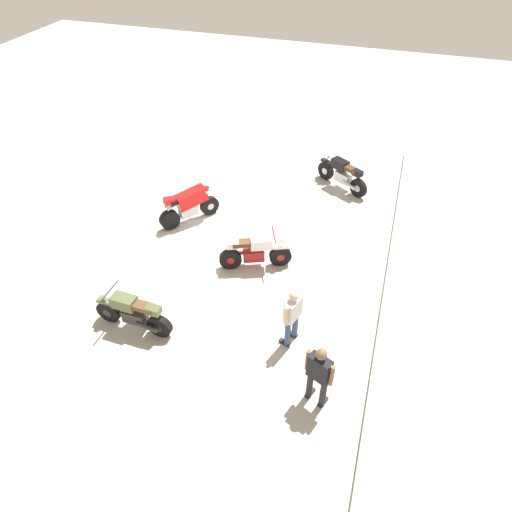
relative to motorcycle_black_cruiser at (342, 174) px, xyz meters
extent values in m
plane|color=#B7B2A8|center=(4.01, -2.56, -0.52)|extent=(40.00, 40.00, 0.00)
cube|color=#9C978F|center=(4.01, 2.04, -0.45)|extent=(14.00, 0.30, 0.15)
cylinder|color=black|center=(-0.40, -0.62, -0.20)|extent=(0.44, 0.60, 0.64)
cylinder|color=black|center=(0.38, 0.60, -0.20)|extent=(0.44, 0.60, 0.64)
cylinder|color=silver|center=(-0.40, -0.62, -0.20)|extent=(0.24, 0.26, 0.22)
cylinder|color=silver|center=(0.38, 0.60, -0.20)|extent=(0.24, 0.26, 0.22)
cube|color=silver|center=(0.02, 0.03, -0.10)|extent=(0.54, 0.62, 0.32)
cube|color=black|center=(-0.09, -0.13, 0.30)|extent=(0.57, 0.64, 0.30)
cube|color=black|center=(-0.40, -0.62, 0.15)|extent=(0.37, 0.46, 0.08)
cube|color=#4C2D19|center=(0.15, 0.25, 0.32)|extent=(0.54, 0.65, 0.12)
cube|color=black|center=(0.31, 0.50, 0.30)|extent=(0.36, 0.39, 0.18)
cylinder|color=silver|center=(0.37, 0.28, -0.15)|extent=(0.39, 0.53, 0.16)
cylinder|color=silver|center=(-0.27, -0.41, 0.55)|extent=(0.61, 0.41, 0.04)
sphere|color=silver|center=(-0.39, -0.60, 0.35)|extent=(0.16, 0.16, 0.16)
cylinder|color=black|center=(4.41, -0.92, -0.22)|extent=(0.38, 0.61, 0.60)
cylinder|color=black|center=(4.95, -2.16, -0.22)|extent=(0.38, 0.61, 0.60)
cylinder|color=maroon|center=(4.41, -0.92, -0.22)|extent=(0.25, 0.26, 0.21)
cylinder|color=maroon|center=(4.95, -2.16, -0.22)|extent=(0.25, 0.26, 0.21)
cube|color=maroon|center=(4.70, -1.58, -0.12)|extent=(0.48, 0.63, 0.32)
cube|color=white|center=(4.62, -1.40, 0.28)|extent=(0.52, 0.64, 0.30)
cube|color=white|center=(4.41, -0.92, 0.11)|extent=(0.32, 0.47, 0.08)
cube|color=#4C331E|center=(4.80, -1.81, 0.30)|extent=(0.48, 0.65, 0.12)
cube|color=white|center=(4.92, -2.09, 0.28)|extent=(0.33, 0.38, 0.18)
cylinder|color=maroon|center=(4.70, -2.02, -0.17)|extent=(0.32, 0.55, 0.16)
cylinder|color=maroon|center=(4.49, -1.10, 0.53)|extent=(0.66, 0.31, 0.04)
sphere|color=silver|center=(4.40, -0.89, 0.33)|extent=(0.16, 0.16, 0.16)
cylinder|color=black|center=(7.59, -4.25, -0.22)|extent=(0.18, 0.61, 0.60)
cylinder|color=black|center=(7.64, -2.90, -0.22)|extent=(0.18, 0.61, 0.60)
cylinder|color=#333333|center=(7.59, -4.25, -0.22)|extent=(0.19, 0.22, 0.21)
cylinder|color=#333333|center=(7.64, -2.90, -0.22)|extent=(0.19, 0.22, 0.21)
cube|color=#333333|center=(7.61, -3.52, -0.12)|extent=(0.30, 0.57, 0.32)
cube|color=#515B38|center=(7.61, -3.72, 0.28)|extent=(0.34, 0.57, 0.30)
cube|color=#515B38|center=(7.59, -4.25, 0.11)|extent=(0.18, 0.45, 0.08)
cube|color=brown|center=(7.62, -3.27, 0.30)|extent=(0.28, 0.61, 0.12)
cube|color=#515B38|center=(7.63, -2.97, 0.28)|extent=(0.23, 0.33, 0.18)
cylinder|color=#333333|center=(7.80, -3.13, -0.17)|extent=(0.13, 0.56, 0.16)
cylinder|color=#333333|center=(7.60, -4.05, 0.53)|extent=(0.70, 0.06, 0.04)
sphere|color=silver|center=(7.59, -4.27, 0.33)|extent=(0.16, 0.16, 0.16)
cylinder|color=black|center=(2.77, -3.65, -0.22)|extent=(0.57, 0.50, 0.60)
cylinder|color=black|center=(3.82, -4.50, -0.22)|extent=(0.61, 0.55, 0.60)
cylinder|color=silver|center=(2.77, -3.65, -0.22)|extent=(0.28, 0.27, 0.21)
cylinder|color=silver|center=(3.82, -4.50, -0.22)|extent=(0.28, 0.27, 0.21)
cube|color=silver|center=(3.33, -4.11, -0.12)|extent=(0.61, 0.57, 0.32)
cube|color=red|center=(3.22, -4.01, 0.28)|extent=(1.00, 0.90, 0.57)
cone|color=red|center=(2.81, -3.69, 0.43)|extent=(0.49, 0.49, 0.39)
cube|color=black|center=(3.53, -4.26, 0.35)|extent=(0.63, 0.58, 0.12)
cube|color=red|center=(3.76, -4.45, 0.43)|extent=(0.41, 0.39, 0.23)
cylinder|color=silver|center=(3.77, -4.36, 0.25)|extent=(0.36, 0.32, 0.17)
cylinder|color=silver|center=(3.67, -4.48, 0.25)|extent=(0.36, 0.32, 0.17)
cylinder|color=silver|center=(2.92, -3.77, 0.45)|extent=(0.47, 0.57, 0.04)
sphere|color=silver|center=(2.75, -3.64, 0.38)|extent=(0.16, 0.16, 0.16)
cylinder|color=#262628|center=(8.30, 1.03, -0.12)|extent=(0.17, 0.17, 0.81)
cube|color=black|center=(8.24, 1.05, -0.48)|extent=(0.28, 0.19, 0.08)
cylinder|color=#262628|center=(8.18, 0.73, -0.12)|extent=(0.17, 0.17, 0.81)
cube|color=black|center=(8.12, 0.76, -0.48)|extent=(0.28, 0.19, 0.08)
cube|color=black|center=(8.24, 0.88, 0.57)|extent=(0.38, 0.50, 0.57)
cylinder|color=brown|center=(8.34, 1.13, 0.59)|extent=(0.12, 0.12, 0.54)
cylinder|color=brown|center=(8.13, 0.63, 0.59)|extent=(0.12, 0.12, 0.54)
sphere|color=brown|center=(8.24, 0.88, 1.00)|extent=(0.22, 0.22, 0.22)
cylinder|color=#384772|center=(6.74, 0.07, -0.13)|extent=(0.17, 0.17, 0.78)
cube|color=black|center=(6.72, 0.02, -0.48)|extent=(0.18, 0.28, 0.08)
cylinder|color=#384772|center=(7.04, -0.03, -0.13)|extent=(0.17, 0.17, 0.78)
cube|color=black|center=(7.02, -0.08, -0.48)|extent=(0.18, 0.28, 0.08)
cube|color=silver|center=(6.89, 0.02, 0.53)|extent=(0.49, 0.35, 0.55)
cylinder|color=#D8AD8C|center=(6.64, 0.11, 0.55)|extent=(0.11, 0.11, 0.52)
cylinder|color=#D8AD8C|center=(7.14, -0.06, 0.55)|extent=(0.11, 0.11, 0.52)
sphere|color=#D8AD8C|center=(6.89, 0.02, 0.94)|extent=(0.21, 0.21, 0.21)
camera|label=1|loc=(13.51, 1.31, 7.80)|focal=31.99mm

